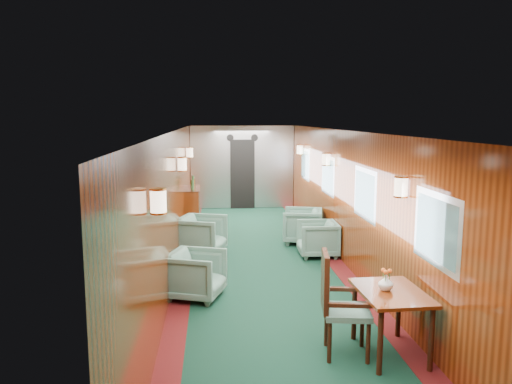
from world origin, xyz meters
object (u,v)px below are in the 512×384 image
armchair_left_far (202,235)px  armchair_right_near (318,239)px  armchair_left_near (196,275)px  dining_table (391,301)px  armchair_right_far (302,226)px  credenza (192,209)px  side_chair (337,300)px

armchair_left_far → armchair_right_near: 2.22m
armchair_left_far → armchair_left_near: bearing=-162.3°
armchair_right_near → armchair_left_far: bearing=-95.4°
dining_table → armchair_left_far: size_ratio=1.20×
armchair_right_near → armchair_right_far: size_ratio=0.92×
credenza → side_chair: bearing=-73.9°
side_chair → armchair_left_near: (-1.61, 1.92, -0.28)m
armchair_right_far → armchair_right_near: bearing=18.5°
armchair_left_near → armchair_right_near: bearing=-29.0°
armchair_right_near → dining_table: bearing=1.4°
armchair_left_near → armchair_left_far: armchair_left_far is taller
side_chair → armchair_left_far: bearing=118.5°
dining_table → side_chair: bearing=173.3°
armchair_left_near → dining_table: bearing=-113.1°
armchair_right_near → armchair_right_far: armchair_right_far is taller
side_chair → armchair_right_near: side_chair is taller
dining_table → armchair_right_far: size_ratio=1.25×
side_chair → armchair_left_near: size_ratio=1.52×
side_chair → credenza: 6.62m
side_chair → armchair_right_near: size_ratio=1.58×
side_chair → credenza: size_ratio=0.91×
armchair_left_near → armchair_left_far: (0.04, 2.32, 0.03)m
armchair_left_far → dining_table: bearing=-134.6°
dining_table → side_chair: side_chair is taller
armchair_right_near → armchair_left_near: bearing=-45.8°
dining_table → armchair_left_near: 2.97m
armchair_left_near → armchair_right_near: (2.24, 2.04, -0.01)m
armchair_left_far → armchair_right_far: size_ratio=1.04×
credenza → armchair_right_near: bearing=-44.3°
armchair_right_near → armchair_right_far: (-0.11, 1.03, 0.03)m
dining_table → armchair_right_near: size_ratio=1.36×
armchair_left_near → armchair_right_near: 3.03m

